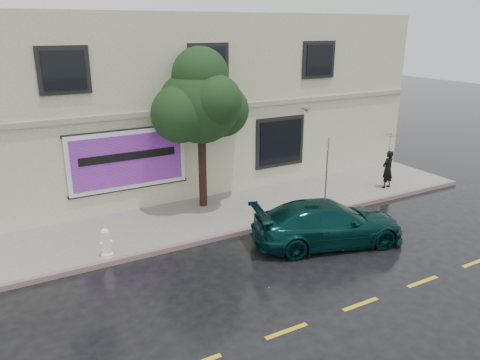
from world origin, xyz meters
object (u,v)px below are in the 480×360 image
car (328,223)px  pedestrian (388,169)px  street_tree (201,105)px  fire_hydrant (106,243)px

car → pedestrian: size_ratio=3.03×
car → street_tree: street_tree is taller
car → fire_hydrant: size_ratio=5.45×
pedestrian → fire_hydrant: pedestrian is taller
car → street_tree: bearing=40.9°
fire_hydrant → car: bearing=-1.1°
car → fire_hydrant: bearing=86.3°
car → street_tree: 5.97m
pedestrian → street_tree: size_ratio=0.31×
car → pedestrian: 5.96m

